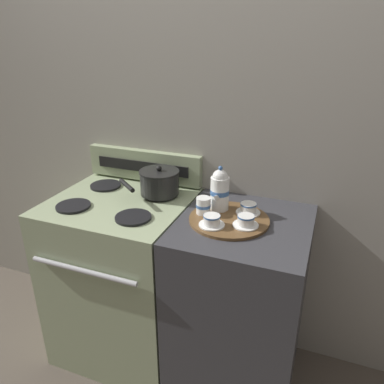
{
  "coord_description": "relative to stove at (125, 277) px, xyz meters",
  "views": [
    {
      "loc": [
        0.66,
        -1.45,
        1.71
      ],
      "look_at": [
        0.07,
        0.07,
        1.0
      ],
      "focal_mm": 35.0,
      "sensor_mm": 36.0,
      "label": 1
    }
  ],
  "objects": [
    {
      "name": "teacup_front",
      "position": [
        0.64,
        0.08,
        0.5
      ],
      "size": [
        0.11,
        0.11,
        0.05
      ],
      "color": "white",
      "rests_on": "serving_tray"
    },
    {
      "name": "control_panel",
      "position": [
        0.0,
        0.29,
        0.56
      ],
      "size": [
        0.67,
        0.05,
        0.17
      ],
      "color": "#9EAD84",
      "rests_on": "stove"
    },
    {
      "name": "saucepan",
      "position": [
        0.16,
        0.14,
        0.54
      ],
      "size": [
        0.28,
        0.29,
        0.15
      ],
      "color": "black",
      "rests_on": "stove"
    },
    {
      "name": "teacup_right",
      "position": [
        0.66,
        -0.05,
        0.5
      ],
      "size": [
        0.11,
        0.11,
        0.05
      ],
      "color": "white",
      "rests_on": "serving_tray"
    },
    {
      "name": "creamer_jug",
      "position": [
        0.45,
        0.0,
        0.51
      ],
      "size": [
        0.07,
        0.07,
        0.08
      ],
      "color": "white",
      "rests_on": "serving_tray"
    },
    {
      "name": "teacup_left",
      "position": [
        0.53,
        -0.1,
        0.5
      ],
      "size": [
        0.11,
        0.11,
        0.05
      ],
      "color": "white",
      "rests_on": "serving_tray"
    },
    {
      "name": "side_counter",
      "position": [
        0.64,
        0.0,
        -0.0
      ],
      "size": [
        0.58,
        0.62,
        0.92
      ],
      "color": "#38383D",
      "rests_on": "ground"
    },
    {
      "name": "serving_tray",
      "position": [
        0.58,
        -0.01,
        0.47
      ],
      "size": [
        0.36,
        0.36,
        0.01
      ],
      "color": "brown",
      "rests_on": "side_counter"
    },
    {
      "name": "ground_plane",
      "position": [
        0.3,
        0.0,
        -0.46
      ],
      "size": [
        6.0,
        6.0,
        0.0
      ],
      "primitive_type": "plane",
      "color": "brown"
    },
    {
      "name": "wall_back",
      "position": [
        0.3,
        0.34,
        0.64
      ],
      "size": [
        6.0,
        0.05,
        2.2
      ],
      "color": "#9E998E",
      "rests_on": "ground"
    },
    {
      "name": "stove",
      "position": [
        0.0,
        0.0,
        0.0
      ],
      "size": [
        0.69,
        0.65,
        0.94
      ],
      "color": "#9EAD84",
      "rests_on": "ground"
    },
    {
      "name": "teapot",
      "position": [
        0.51,
        0.07,
        0.57
      ],
      "size": [
        0.09,
        0.14,
        0.21
      ],
      "color": "white",
      "rests_on": "serving_tray"
    }
  ]
}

